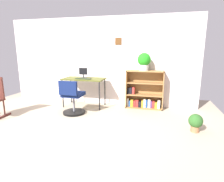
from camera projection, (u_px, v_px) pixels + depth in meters
ground_plane at (63, 134)px, 3.30m from camera, size 6.24×6.24×0.00m
wall_back at (99, 61)px, 5.09m from camera, size 5.20×0.12×2.32m
desk at (84, 81)px, 4.83m from camera, size 1.08×0.55×0.75m
monitor at (83, 73)px, 4.83m from camera, size 0.22×0.17×0.27m
keyboard at (83, 79)px, 4.69m from camera, size 0.39×0.15×0.02m
office_chair at (73, 100)px, 4.28m from camera, size 0.52×0.55×0.81m
bookshelf_low at (144, 92)px, 4.77m from camera, size 0.93×0.30×0.97m
potted_plant_on_shelf at (144, 61)px, 4.55m from camera, size 0.32×0.32×0.43m
potted_plant_floor at (196, 122)px, 3.37m from camera, size 0.25×0.25×0.34m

